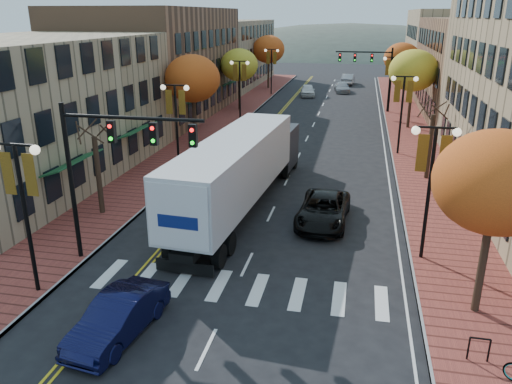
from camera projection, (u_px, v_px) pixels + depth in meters
The scene contains 31 objects.
ground at pixel (223, 315), 18.18m from camera, with size 200.00×200.00×0.00m, color black.
sidewalk_left at pixel (222, 123), 49.84m from camera, with size 4.00×85.00×0.15m, color brown.
sidewalk_right at pixel (409, 131), 46.39m from camera, with size 4.00×85.00×0.15m, color brown.
building_left_near at pixel (19, 111), 31.91m from camera, with size 12.00×22.00×9.00m, color #9E8966.
building_left_mid at pixel (157, 63), 52.78m from camera, with size 12.00×24.00×11.00m, color brown.
building_left_far at pixel (221, 53), 76.09m from camera, with size 12.00×26.00×9.50m, color #9E8966.
building_right_mid at pixel (501, 69), 51.66m from camera, with size 15.00×24.00×10.00m, color brown.
building_right_far at pixel (464, 50), 71.78m from camera, with size 15.00×20.00×11.00m, color #9E8966.
tree_left_a at pixel (99, 176), 26.52m from camera, with size 0.28×0.28×4.20m.
tree_left_b at pixel (193, 79), 40.20m from camera, with size 4.48×4.48×7.21m.
tree_left_c at pixel (239, 65), 55.09m from camera, with size 4.16×4.16×6.69m.
tree_left_d at pixel (269, 49), 71.50m from camera, with size 4.61×4.61×7.42m.
tree_right_a at pixel (496, 183), 16.59m from camera, with size 4.16×4.16×6.69m.
tree_right_b at pixel (430, 147), 32.29m from camera, with size 0.28×0.28×4.20m.
tree_right_c at pixel (413, 71), 45.96m from camera, with size 4.48×4.48×7.21m.
tree_right_d at pixel (402, 58), 60.77m from camera, with size 4.35×4.35×7.00m.
lamp_left_a at pixel (22, 190), 18.17m from camera, with size 1.96×0.36×6.05m.
lamp_left_b at pixel (176, 111), 32.92m from camera, with size 1.96×0.36×6.05m.
lamp_left_c at pixel (240, 79), 49.52m from camera, with size 1.96×0.36×6.05m.
lamp_left_d at pixel (271, 63), 66.12m from camera, with size 1.96×0.36×6.05m.
lamp_right_a at pixel (432, 168), 20.82m from camera, with size 1.96×0.36×6.05m.
lamp_right_b at pixel (403, 100), 37.42m from camera, with size 1.96×0.36×6.05m.
lamp_right_c at pixel (391, 73), 54.02m from camera, with size 1.96×0.36×6.05m.
traffic_mast_near at pixel (110, 155), 20.34m from camera, with size 6.10×0.35×7.00m.
traffic_mast_far at pixel (373, 67), 54.19m from camera, with size 6.10×0.34×7.00m.
semi_truck at pixel (243, 165), 27.39m from camera, with size 4.06×17.46×4.33m.
navy_sedan at pixel (118, 317), 16.78m from camera, with size 1.55×4.44×1.46m, color black.
black_suv at pixel (323, 210), 25.94m from camera, with size 2.47×5.36×1.49m, color black.
car_far_white at pixel (308, 90), 66.51m from camera, with size 1.82×4.53×1.54m, color white.
car_far_silver at pixel (342, 87), 69.96m from camera, with size 1.93×4.74×1.38m, color #98999F.
car_far_oncoming at pixel (348, 79), 77.46m from camera, with size 1.73×4.95×1.63m, color #9D9EA4.
Camera 1 is at (4.37, -15.03, 10.34)m, focal length 35.00 mm.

